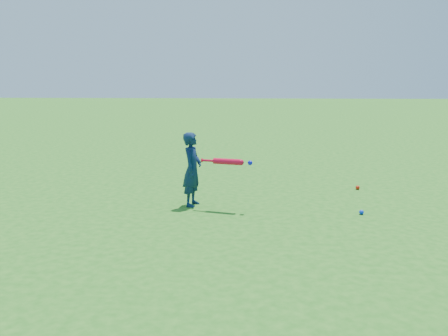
% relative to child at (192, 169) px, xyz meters
% --- Properties ---
extents(ground, '(80.00, 80.00, 0.00)m').
position_rel_child_xyz_m(ground, '(-0.16, 0.39, -0.55)').
color(ground, '#206418').
rests_on(ground, ground).
extents(child, '(0.34, 0.45, 1.11)m').
position_rel_child_xyz_m(child, '(0.00, 0.00, 0.00)').
color(child, '#0E2043').
rests_on(child, ground).
extents(ground_ball_red, '(0.07, 0.07, 0.07)m').
position_rel_child_xyz_m(ground_ball_red, '(2.71, 1.25, -0.52)').
color(ground_ball_red, red).
rests_on(ground_ball_red, ground).
extents(ground_ball_blue, '(0.07, 0.07, 0.07)m').
position_rel_child_xyz_m(ground_ball_blue, '(2.44, -0.36, -0.52)').
color(ground_ball_blue, '#0D33E5').
rests_on(ground_ball_blue, ground).
extents(bat_swing, '(0.76, 0.25, 0.09)m').
position_rel_child_xyz_m(bat_swing, '(0.57, -0.20, 0.15)').
color(bat_swing, red).
rests_on(bat_swing, ground).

